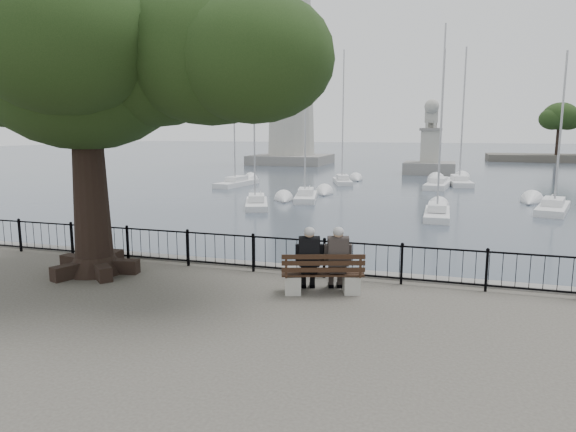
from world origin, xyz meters
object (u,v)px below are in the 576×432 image
at_px(person_left, 309,262).
at_px(lion_monument, 430,155).
at_px(person_right, 337,262).
at_px(lighthouse, 291,67).
at_px(bench, 322,279).
at_px(tree, 113,50).

bearing_deg(person_left, lion_monument, 88.75).
distance_m(person_right, lion_monument, 48.56).
bearing_deg(lion_monument, lighthouse, 148.91).
bearing_deg(person_right, bench, -144.87).
bearing_deg(person_left, person_right, 17.89).
bearing_deg(lion_monument, bench, -90.86).
xyz_separation_m(tree, lion_monument, (6.27, 48.68, -4.79)).
bearing_deg(tree, bench, -0.88).
bearing_deg(lion_monument, person_left, -91.25).
bearing_deg(tree, lighthouse, 102.74).
xyz_separation_m(person_left, lighthouse, (-18.93, 60.82, 11.99)).
xyz_separation_m(person_left, tree, (-5.20, 0.08, 5.10)).
distance_m(bench, lion_monument, 48.78).
bearing_deg(tree, person_right, 1.29).
bearing_deg(person_left, tree, 179.16).
height_order(person_left, tree, tree).
relative_size(tree, lighthouse, 0.34).
xyz_separation_m(bench, lion_monument, (0.73, 48.77, 0.70)).
bearing_deg(bench, lion_monument, 89.14).
bearing_deg(lighthouse, tree, -77.26).
xyz_separation_m(lighthouse, lion_monument, (20.00, -12.06, -11.68)).
distance_m(person_right, lighthouse, 64.82).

